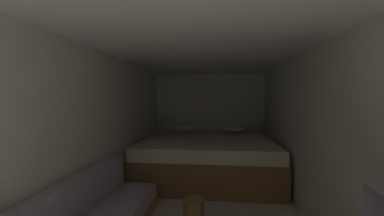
{
  "coord_description": "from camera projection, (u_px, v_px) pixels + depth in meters",
  "views": [
    {
      "loc": [
        0.17,
        -0.64,
        1.44
      ],
      "look_at": [
        -0.14,
        2.34,
        1.32
      ],
      "focal_mm": 21.86,
      "sensor_mm": 36.0,
      "label": 1
    }
  ],
  "objects": [
    {
      "name": "ceiling_slab",
      "position": [
        201.0,
        45.0,
        2.6
      ],
      "size": [
        2.59,
        5.53,
        0.05
      ],
      "primitive_type": "cube",
      "color": "white",
      "rests_on": "wall_left"
    },
    {
      "name": "wicker_basket",
      "position": [
        194.0,
        208.0,
        2.87
      ],
      "size": [
        0.26,
        0.26,
        0.21
      ],
      "color": "olive",
      "rests_on": "ground"
    },
    {
      "name": "wall_back",
      "position": [
        209.0,
        118.0,
        5.41
      ],
      "size": [
        2.59,
        0.05,
        2.01
      ],
      "primitive_type": "cube",
      "color": "silver",
      "rests_on": "ground"
    },
    {
      "name": "wall_left",
      "position": [
        95.0,
        135.0,
        2.77
      ],
      "size": [
        0.05,
        5.53,
        2.01
      ],
      "primitive_type": "cube",
      "color": "silver",
      "rests_on": "ground"
    },
    {
      "name": "bed",
      "position": [
        207.0,
        157.0,
        4.34
      ],
      "size": [
        2.37,
        2.08,
        0.87
      ],
      "color": "brown",
      "rests_on": "ground"
    },
    {
      "name": "wall_right",
      "position": [
        319.0,
        139.0,
        2.5
      ],
      "size": [
        0.05,
        5.53,
        2.01
      ],
      "primitive_type": "cube",
      "color": "silver",
      "rests_on": "ground"
    }
  ]
}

